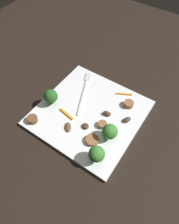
{
  "coord_description": "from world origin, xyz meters",
  "views": [
    {
      "loc": [
        -0.29,
        -0.2,
        0.5
      ],
      "look_at": [
        0.0,
        0.0,
        0.01
      ],
      "focal_mm": 32.36,
      "sensor_mm": 36.0,
      "label": 1
    }
  ],
  "objects_px": {
    "mushroom_0": "(127,120)",
    "mushroom_2": "(107,113)",
    "plate": "(90,113)",
    "fork": "(85,89)",
    "mushroom_1": "(68,127)",
    "sausage_slice_1": "(102,125)",
    "mushroom_3": "(85,126)",
    "broccoli_floret_2": "(97,154)",
    "pepper_strip_0": "(124,94)",
    "broccoli_floret_0": "(110,132)",
    "broccoli_floret_1": "(51,96)",
    "sausage_slice_3": "(129,104)",
    "sausage_slice_2": "(32,119)",
    "pepper_strip_1": "(66,114)",
    "sausage_slice_0": "(92,140)"
  },
  "relations": [
    {
      "from": "mushroom_0",
      "to": "mushroom_2",
      "type": "distance_m",
      "value": 0.06
    },
    {
      "from": "plate",
      "to": "fork",
      "type": "height_order",
      "value": "fork"
    },
    {
      "from": "mushroom_0",
      "to": "mushroom_1",
      "type": "height_order",
      "value": "mushroom_0"
    },
    {
      "from": "fork",
      "to": "plate",
      "type": "bearing_deg",
      "value": -159.17
    },
    {
      "from": "sausage_slice_1",
      "to": "mushroom_1",
      "type": "distance_m",
      "value": 0.1
    },
    {
      "from": "plate",
      "to": "mushroom_3",
      "type": "height_order",
      "value": "mushroom_3"
    },
    {
      "from": "mushroom_1",
      "to": "mushroom_3",
      "type": "bearing_deg",
      "value": -52.32
    },
    {
      "from": "fork",
      "to": "broccoli_floret_2",
      "type": "xyz_separation_m",
      "value": [
        -0.18,
        -0.16,
        0.03
      ]
    },
    {
      "from": "mushroom_3",
      "to": "pepper_strip_0",
      "type": "bearing_deg",
      "value": -11.14
    },
    {
      "from": "mushroom_3",
      "to": "broccoli_floret_0",
      "type": "bearing_deg",
      "value": -83.13
    },
    {
      "from": "broccoli_floret_1",
      "to": "sausage_slice_3",
      "type": "xyz_separation_m",
      "value": [
        0.12,
        -0.2,
        -0.02
      ]
    },
    {
      "from": "sausage_slice_2",
      "to": "mushroom_3",
      "type": "relative_size",
      "value": 1.43
    },
    {
      "from": "mushroom_3",
      "to": "pepper_strip_1",
      "type": "bearing_deg",
      "value": 86.61
    },
    {
      "from": "broccoli_floret_0",
      "to": "sausage_slice_0",
      "type": "xyz_separation_m",
      "value": [
        -0.04,
        0.03,
        -0.03
      ]
    },
    {
      "from": "sausage_slice_0",
      "to": "sausage_slice_3",
      "type": "height_order",
      "value": "sausage_slice_3"
    },
    {
      "from": "broccoli_floret_1",
      "to": "sausage_slice_0",
      "type": "relative_size",
      "value": 1.47
    },
    {
      "from": "sausage_slice_1",
      "to": "pepper_strip_0",
      "type": "height_order",
      "value": "sausage_slice_1"
    },
    {
      "from": "mushroom_0",
      "to": "sausage_slice_2",
      "type": "bearing_deg",
      "value": 124.12
    },
    {
      "from": "pepper_strip_1",
      "to": "broccoli_floret_2",
      "type": "bearing_deg",
      "value": -114.55
    },
    {
      "from": "sausage_slice_2",
      "to": "mushroom_1",
      "type": "xyz_separation_m",
      "value": [
        0.04,
        -0.1,
        -0.0
      ]
    },
    {
      "from": "plate",
      "to": "sausage_slice_3",
      "type": "bearing_deg",
      "value": -44.19
    },
    {
      "from": "plate",
      "to": "broccoli_floret_2",
      "type": "relative_size",
      "value": 5.46
    },
    {
      "from": "sausage_slice_2",
      "to": "mushroom_1",
      "type": "height_order",
      "value": "sausage_slice_2"
    },
    {
      "from": "broccoli_floret_1",
      "to": "sausage_slice_1",
      "type": "relative_size",
      "value": 2.01
    },
    {
      "from": "fork",
      "to": "sausage_slice_2",
      "type": "distance_m",
      "value": 0.19
    },
    {
      "from": "sausage_slice_2",
      "to": "sausage_slice_3",
      "type": "bearing_deg",
      "value": -44.71
    },
    {
      "from": "mushroom_1",
      "to": "pepper_strip_0",
      "type": "bearing_deg",
      "value": -19.92
    },
    {
      "from": "broccoli_floret_0",
      "to": "sausage_slice_3",
      "type": "bearing_deg",
      "value": 3.43
    },
    {
      "from": "broccoli_floret_1",
      "to": "sausage_slice_0",
      "type": "xyz_separation_m",
      "value": [
        -0.04,
        -0.17,
        -0.03
      ]
    },
    {
      "from": "fork",
      "to": "sausage_slice_0",
      "type": "relative_size",
      "value": 4.78
    },
    {
      "from": "broccoli_floret_0",
      "to": "plate",
      "type": "bearing_deg",
      "value": 66.08
    },
    {
      "from": "sausage_slice_3",
      "to": "mushroom_1",
      "type": "distance_m",
      "value": 0.19
    },
    {
      "from": "sausage_slice_3",
      "to": "mushroom_1",
      "type": "relative_size",
      "value": 0.94
    },
    {
      "from": "mushroom_2",
      "to": "mushroom_0",
      "type": "bearing_deg",
      "value": -76.59
    },
    {
      "from": "broccoli_floret_0",
      "to": "broccoli_floret_2",
      "type": "distance_m",
      "value": 0.07
    },
    {
      "from": "broccoli_floret_2",
      "to": "sausage_slice_3",
      "type": "distance_m",
      "value": 0.2
    },
    {
      "from": "broccoli_floret_1",
      "to": "mushroom_2",
      "type": "xyz_separation_m",
      "value": [
        0.06,
        -0.16,
        -0.02
      ]
    },
    {
      "from": "sausage_slice_0",
      "to": "mushroom_0",
      "type": "relative_size",
      "value": 1.44
    },
    {
      "from": "broccoli_floret_0",
      "to": "mushroom_1",
      "type": "height_order",
      "value": "broccoli_floret_0"
    },
    {
      "from": "broccoli_floret_1",
      "to": "sausage_slice_2",
      "type": "height_order",
      "value": "broccoli_floret_1"
    },
    {
      "from": "broccoli_floret_0",
      "to": "pepper_strip_1",
      "type": "relative_size",
      "value": 0.96
    },
    {
      "from": "plate",
      "to": "sausage_slice_0",
      "type": "height_order",
      "value": "sausage_slice_0"
    },
    {
      "from": "pepper_strip_0",
      "to": "sausage_slice_2",
      "type": "bearing_deg",
      "value": 144.12
    },
    {
      "from": "broccoli_floret_2",
      "to": "mushroom_3",
      "type": "bearing_deg",
      "value": 50.72
    },
    {
      "from": "broccoli_floret_2",
      "to": "pepper_strip_0",
      "type": "height_order",
      "value": "broccoli_floret_2"
    },
    {
      "from": "mushroom_3",
      "to": "pepper_strip_0",
      "type": "relative_size",
      "value": 0.42
    },
    {
      "from": "broccoli_floret_1",
      "to": "fork",
      "type": "bearing_deg",
      "value": -27.13
    },
    {
      "from": "sausage_slice_1",
      "to": "pepper_strip_0",
      "type": "bearing_deg",
      "value": 1.71
    },
    {
      "from": "plate",
      "to": "sausage_slice_0",
      "type": "xyz_separation_m",
      "value": [
        -0.08,
        -0.06,
        0.01
      ]
    },
    {
      "from": "mushroom_0",
      "to": "mushroom_3",
      "type": "distance_m",
      "value": 0.12
    }
  ]
}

